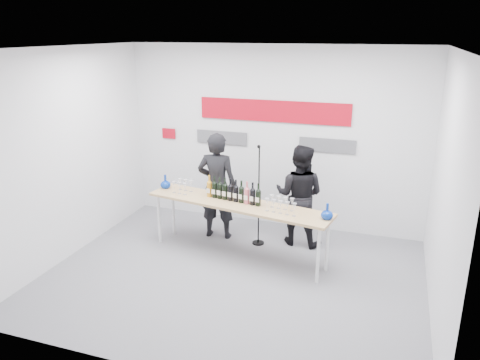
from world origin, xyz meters
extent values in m
plane|color=slate|center=(0.00, 0.00, 0.00)|extent=(5.00, 5.00, 0.00)
cube|color=silver|center=(0.00, 2.00, 1.50)|extent=(5.00, 0.04, 3.00)
cube|color=#AA0717|center=(0.00, 1.97, 1.95)|extent=(2.50, 0.02, 0.35)
cube|color=#59595E|center=(-0.90, 1.97, 1.45)|extent=(0.90, 0.02, 0.22)
cube|color=#59595E|center=(0.90, 1.97, 1.45)|extent=(0.90, 0.02, 0.22)
cube|color=#AA0717|center=(-1.90, 1.97, 1.45)|extent=(0.25, 0.02, 0.18)
cube|color=tan|center=(-0.14, 0.61, 0.82)|extent=(2.84, 1.03, 0.04)
cylinder|color=silver|center=(-1.45, 0.65, 0.40)|extent=(0.05, 0.05, 0.80)
cylinder|color=silver|center=(1.11, 0.20, 0.40)|extent=(0.05, 0.05, 0.80)
cylinder|color=silver|center=(-1.39, 1.01, 0.40)|extent=(0.05, 0.05, 0.80)
cylinder|color=silver|center=(1.17, 0.57, 0.40)|extent=(0.05, 0.05, 0.80)
imported|color=black|center=(-0.67, 1.16, 0.86)|extent=(0.66, 0.47, 1.71)
imported|color=black|center=(0.61, 1.34, 0.79)|extent=(0.81, 0.65, 1.58)
cylinder|color=black|center=(0.03, 1.09, 0.01)|extent=(0.19, 0.19, 0.02)
cylinder|color=black|center=(0.03, 1.09, 0.78)|extent=(0.02, 0.02, 1.55)
sphere|color=black|center=(0.03, 1.06, 1.57)|extent=(0.05, 0.05, 0.05)
camera|label=1|loc=(1.91, -5.33, 3.20)|focal=35.00mm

